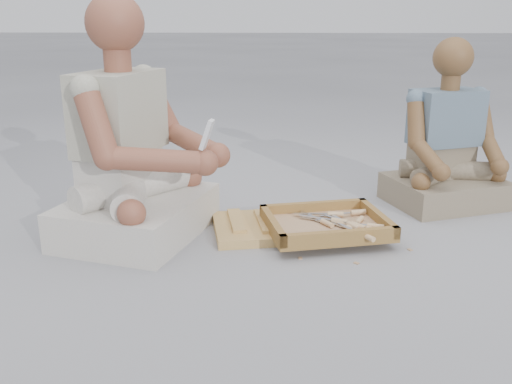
{
  "coord_description": "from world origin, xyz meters",
  "views": [
    {
      "loc": [
        -0.02,
        -1.93,
        0.92
      ],
      "look_at": [
        -0.11,
        0.07,
        0.3
      ],
      "focal_mm": 40.0,
      "sensor_mm": 36.0,
      "label": 1
    }
  ],
  "objects_px": {
    "carved_panel": "(279,227)",
    "companion": "(447,151)",
    "tool_tray": "(326,225)",
    "craftsman": "(133,158)"
  },
  "relations": [
    {
      "from": "carved_panel",
      "to": "companion",
      "type": "xyz_separation_m",
      "value": [
        0.83,
        0.43,
        0.26
      ]
    },
    {
      "from": "carved_panel",
      "to": "tool_tray",
      "type": "distance_m",
      "value": 0.22
    },
    {
      "from": "carved_panel",
      "to": "craftsman",
      "type": "bearing_deg",
      "value": -173.98
    },
    {
      "from": "craftsman",
      "to": "companion",
      "type": "height_order",
      "value": "craftsman"
    },
    {
      "from": "carved_panel",
      "to": "companion",
      "type": "relative_size",
      "value": 0.7
    },
    {
      "from": "carved_panel",
      "to": "companion",
      "type": "bearing_deg",
      "value": 27.2
    },
    {
      "from": "tool_tray",
      "to": "companion",
      "type": "relative_size",
      "value": 0.7
    },
    {
      "from": "tool_tray",
      "to": "craftsman",
      "type": "xyz_separation_m",
      "value": [
        -0.83,
        0.02,
        0.28
      ]
    },
    {
      "from": "carved_panel",
      "to": "craftsman",
      "type": "height_order",
      "value": "craftsman"
    },
    {
      "from": "carved_panel",
      "to": "craftsman",
      "type": "relative_size",
      "value": 0.57
    }
  ]
}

